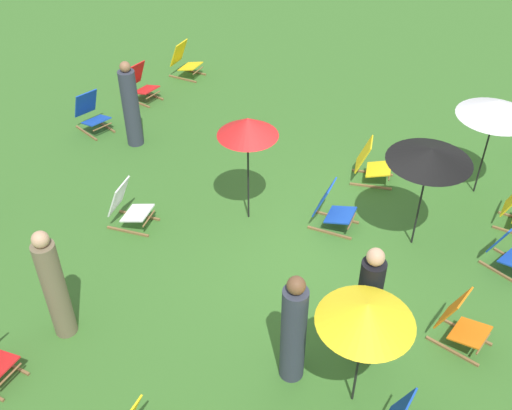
{
  "coord_description": "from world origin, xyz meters",
  "views": [
    {
      "loc": [
        -6.66,
        -2.72,
        6.64
      ],
      "look_at": [
        0.0,
        1.2,
        0.5
      ],
      "focal_mm": 42.55,
      "sensor_mm": 36.0,
      "label": 1
    }
  ],
  "objects_px": {
    "deckchair_13": "(185,61)",
    "umbrella_2": "(497,108)",
    "deckchair_4": "(332,208)",
    "deckchair_10": "(140,84)",
    "deckchair_3": "(128,207)",
    "umbrella_0": "(366,313)",
    "person_2": "(367,305)",
    "person_0": "(131,107)",
    "deckchair_2": "(371,163)",
    "umbrella_3": "(430,155)",
    "deckchair_7": "(91,114)",
    "person_3": "(293,331)",
    "person_1": "(54,287)",
    "deckchair_8": "(511,249)",
    "umbrella_1": "(248,127)",
    "deckchair_0": "(461,322)"
  },
  "relations": [
    {
      "from": "deckchair_7",
      "to": "deckchair_3",
      "type": "bearing_deg",
      "value": -112.62
    },
    {
      "from": "deckchair_8",
      "to": "deckchair_10",
      "type": "height_order",
      "value": "same"
    },
    {
      "from": "umbrella_1",
      "to": "umbrella_2",
      "type": "height_order",
      "value": "umbrella_1"
    },
    {
      "from": "deckchair_7",
      "to": "person_1",
      "type": "distance_m",
      "value": 5.44
    },
    {
      "from": "person_0",
      "to": "person_1",
      "type": "distance_m",
      "value": 4.84
    },
    {
      "from": "deckchair_0",
      "to": "person_0",
      "type": "height_order",
      "value": "person_0"
    },
    {
      "from": "person_2",
      "to": "umbrella_2",
      "type": "bearing_deg",
      "value": -15.54
    },
    {
      "from": "deckchair_4",
      "to": "person_2",
      "type": "bearing_deg",
      "value": -153.1
    },
    {
      "from": "umbrella_3",
      "to": "deckchair_0",
      "type": "bearing_deg",
      "value": -143.95
    },
    {
      "from": "deckchair_7",
      "to": "deckchair_10",
      "type": "xyz_separation_m",
      "value": [
        1.55,
        -0.04,
        0.0
      ]
    },
    {
      "from": "deckchair_7",
      "to": "umbrella_3",
      "type": "xyz_separation_m",
      "value": [
        -0.04,
        -6.91,
        1.34
      ]
    },
    {
      "from": "deckchair_0",
      "to": "deckchair_7",
      "type": "distance_m",
      "value": 8.26
    },
    {
      "from": "deckchair_4",
      "to": "deckchair_10",
      "type": "bearing_deg",
      "value": 64.36
    },
    {
      "from": "deckchair_2",
      "to": "deckchair_10",
      "type": "bearing_deg",
      "value": 68.72
    },
    {
      "from": "deckchair_13",
      "to": "umbrella_2",
      "type": "height_order",
      "value": "umbrella_2"
    },
    {
      "from": "deckchair_8",
      "to": "umbrella_2",
      "type": "xyz_separation_m",
      "value": [
        1.71,
        0.94,
        1.33
      ]
    },
    {
      "from": "person_2",
      "to": "person_0",
      "type": "bearing_deg",
      "value": 56.74
    },
    {
      "from": "person_2",
      "to": "deckchair_2",
      "type": "bearing_deg",
      "value": 10.17
    },
    {
      "from": "deckchair_0",
      "to": "umbrella_1",
      "type": "distance_m",
      "value": 4.16
    },
    {
      "from": "deckchair_3",
      "to": "umbrella_0",
      "type": "height_order",
      "value": "umbrella_0"
    },
    {
      "from": "deckchair_8",
      "to": "person_0",
      "type": "relative_size",
      "value": 0.49
    },
    {
      "from": "deckchair_0",
      "to": "deckchair_3",
      "type": "relative_size",
      "value": 0.98
    },
    {
      "from": "deckchair_3",
      "to": "deckchair_7",
      "type": "bearing_deg",
      "value": 39.91
    },
    {
      "from": "deckchair_2",
      "to": "deckchair_4",
      "type": "xyz_separation_m",
      "value": [
        -1.54,
        0.06,
        0.0
      ]
    },
    {
      "from": "deckchair_8",
      "to": "umbrella_3",
      "type": "distance_m",
      "value": 1.99
    },
    {
      "from": "deckchair_8",
      "to": "person_2",
      "type": "bearing_deg",
      "value": 171.09
    },
    {
      "from": "umbrella_1",
      "to": "person_2",
      "type": "height_order",
      "value": "umbrella_1"
    },
    {
      "from": "deckchair_4",
      "to": "deckchair_8",
      "type": "xyz_separation_m",
      "value": [
        0.48,
        -2.78,
        0.0
      ]
    },
    {
      "from": "deckchair_3",
      "to": "umbrella_2",
      "type": "bearing_deg",
      "value": -63.99
    },
    {
      "from": "umbrella_2",
      "to": "deckchair_2",
      "type": "bearing_deg",
      "value": 109.97
    },
    {
      "from": "deckchair_2",
      "to": "deckchair_10",
      "type": "xyz_separation_m",
      "value": [
        0.32,
        5.6,
        0.0
      ]
    },
    {
      "from": "umbrella_1",
      "to": "umbrella_2",
      "type": "xyz_separation_m",
      "value": [
        2.69,
        -3.15,
        -0.09
      ]
    },
    {
      "from": "umbrella_2",
      "to": "deckchair_4",
      "type": "bearing_deg",
      "value": 139.89
    },
    {
      "from": "deckchair_2",
      "to": "person_2",
      "type": "distance_m",
      "value": 3.98
    },
    {
      "from": "umbrella_1",
      "to": "deckchair_10",
      "type": "bearing_deg",
      "value": 60.72
    },
    {
      "from": "umbrella_0",
      "to": "umbrella_3",
      "type": "xyz_separation_m",
      "value": [
        3.2,
        0.33,
        0.12
      ]
    },
    {
      "from": "umbrella_0",
      "to": "umbrella_2",
      "type": "bearing_deg",
      "value": -1.98
    },
    {
      "from": "umbrella_1",
      "to": "umbrella_2",
      "type": "bearing_deg",
      "value": -49.43
    },
    {
      "from": "deckchair_7",
      "to": "person_3",
      "type": "xyz_separation_m",
      "value": [
        -3.29,
        -6.4,
        0.45
      ]
    },
    {
      "from": "deckchair_10",
      "to": "person_2",
      "type": "distance_m",
      "value": 8.08
    },
    {
      "from": "deckchair_0",
      "to": "umbrella_0",
      "type": "distance_m",
      "value": 2.17
    },
    {
      "from": "umbrella_3",
      "to": "person_0",
      "type": "relative_size",
      "value": 1.03
    },
    {
      "from": "umbrella_3",
      "to": "person_3",
      "type": "xyz_separation_m",
      "value": [
        -3.25,
        0.51,
        -0.89
      ]
    },
    {
      "from": "person_1",
      "to": "person_3",
      "type": "xyz_separation_m",
      "value": [
        0.96,
        -3.03,
        -0.04
      ]
    },
    {
      "from": "deckchair_3",
      "to": "person_0",
      "type": "bearing_deg",
      "value": 24.35
    },
    {
      "from": "umbrella_0",
      "to": "umbrella_3",
      "type": "relative_size",
      "value": 0.95
    },
    {
      "from": "umbrella_2",
      "to": "person_0",
      "type": "bearing_deg",
      "value": 106.27
    },
    {
      "from": "deckchair_7",
      "to": "umbrella_0",
      "type": "distance_m",
      "value": 8.03
    },
    {
      "from": "deckchair_3",
      "to": "umbrella_0",
      "type": "xyz_separation_m",
      "value": [
        -1.24,
        -4.6,
        1.22
      ]
    },
    {
      "from": "deckchair_2",
      "to": "deckchair_10",
      "type": "distance_m",
      "value": 5.61
    }
  ]
}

